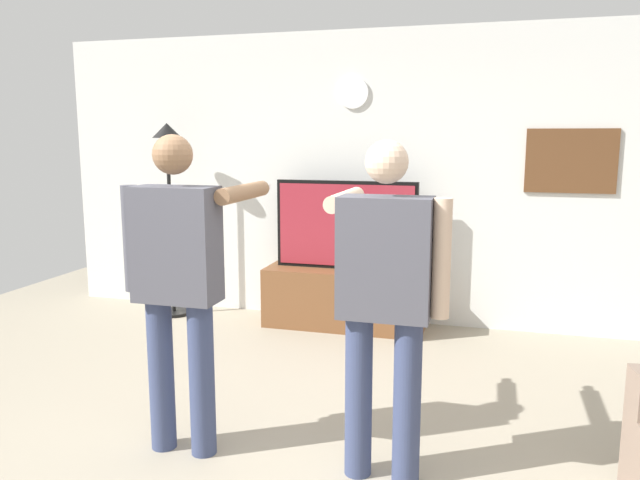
{
  "coord_description": "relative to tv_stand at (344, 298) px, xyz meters",
  "views": [
    {
      "loc": [
        1.05,
        -2.76,
        1.74
      ],
      "look_at": [
        -0.07,
        1.2,
        1.05
      ],
      "focal_mm": 34.66,
      "sensor_mm": 36.0,
      "label": 1
    }
  ],
  "objects": [
    {
      "name": "ground_plane",
      "position": [
        0.23,
        -2.6,
        -0.27
      ],
      "size": [
        8.4,
        8.4,
        0.0
      ],
      "primitive_type": "plane",
      "color": "#9E937F"
    },
    {
      "name": "back_wall",
      "position": [
        0.23,
        0.35,
        1.08
      ],
      "size": [
        6.4,
        0.1,
        2.7
      ],
      "primitive_type": "cube",
      "color": "silver",
      "rests_on": "ground_plane"
    },
    {
      "name": "tv_stand",
      "position": [
        0.0,
        0.0,
        0.0
      ],
      "size": [
        1.46,
        0.5,
        0.54
      ],
      "color": "brown",
      "rests_on": "ground_plane"
    },
    {
      "name": "television",
      "position": [
        0.0,
        0.05,
        0.67
      ],
      "size": [
        1.3,
        0.07,
        0.81
      ],
      "color": "black",
      "rests_on": "tv_stand"
    },
    {
      "name": "wall_clock",
      "position": [
        0.0,
        0.29,
        1.86
      ],
      "size": [
        0.29,
        0.03,
        0.29
      ],
      "primitive_type": "cylinder",
      "rotation": [
        1.57,
        0.0,
        0.0
      ],
      "color": "white"
    },
    {
      "name": "framed_picture",
      "position": [
        1.9,
        0.3,
        1.27
      ],
      "size": [
        0.74,
        0.04,
        0.54
      ],
      "primitive_type": "cube",
      "color": "brown"
    },
    {
      "name": "floor_lamp",
      "position": [
        -1.73,
        -0.05,
        1.06
      ],
      "size": [
        0.32,
        0.32,
        1.87
      ],
      "color": "black",
      "rests_on": "ground_plane"
    },
    {
      "name": "person_standing_nearer_lamp",
      "position": [
        -0.33,
        -2.44,
        0.73
      ],
      "size": [
        0.63,
        0.78,
        1.75
      ],
      "color": "#384266",
      "rests_on": "ground_plane"
    },
    {
      "name": "person_standing_nearer_couch",
      "position": [
        0.78,
        -2.42,
        0.72
      ],
      "size": [
        0.63,
        0.78,
        1.73
      ],
      "color": "#384266",
      "rests_on": "ground_plane"
    }
  ]
}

